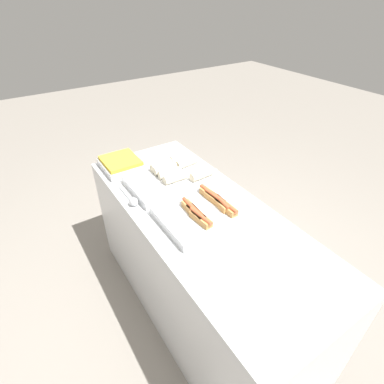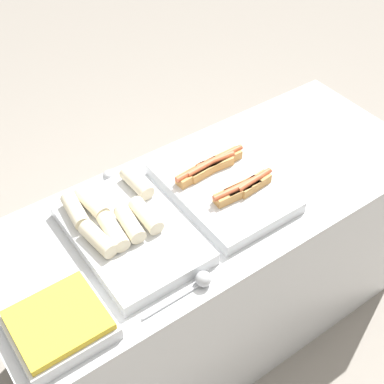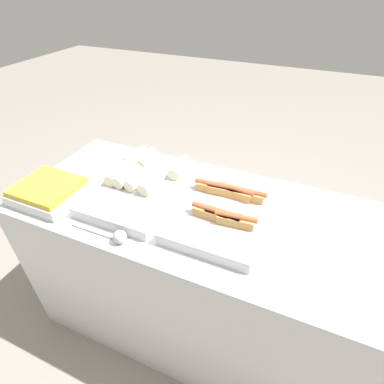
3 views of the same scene
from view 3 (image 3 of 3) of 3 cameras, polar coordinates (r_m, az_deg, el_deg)
ground_plane at (r=1.94m, az=2.84°, el=-23.58°), size 12.00×12.00×0.00m
counter at (r=1.58m, az=3.33°, el=-15.86°), size 1.75×0.71×0.87m
tray_hotdogs at (r=1.23m, az=6.07°, el=-3.21°), size 0.35×0.51×0.10m
tray_wraps at (r=1.38m, az=-9.66°, el=1.56°), size 0.35×0.52×0.10m
tray_side_front at (r=1.46m, az=-25.61°, el=0.11°), size 0.28×0.25×0.07m
serving_spoon_near at (r=1.16m, az=-14.21°, el=-8.17°), size 0.25×0.05×0.05m
serving_spoon_far at (r=1.56m, az=-2.04°, el=5.96°), size 0.24×0.05×0.05m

